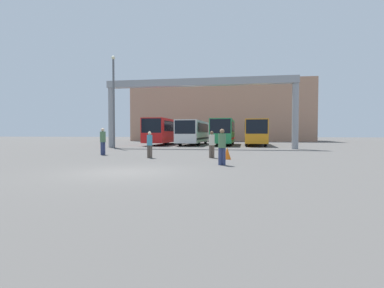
{
  "coord_description": "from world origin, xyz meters",
  "views": [
    {
      "loc": [
        4.5,
        -10.83,
        1.51
      ],
      "look_at": [
        -1.14,
        21.4,
        0.3
      ],
      "focal_mm": 28.0,
      "sensor_mm": 36.0,
      "label": 1
    }
  ],
  "objects_px": {
    "bus_slot_0": "(165,130)",
    "lamp_post": "(114,99)",
    "pedestrian_near_right": "(103,141)",
    "bus_slot_1": "(194,131)",
    "traffic_cone": "(227,153)",
    "bus_slot_2": "(223,131)",
    "pedestrian_far_center": "(150,144)",
    "bus_slot_3": "(255,131)",
    "pedestrian_mid_left": "(222,146)",
    "pedestrian_near_left": "(212,144)"
  },
  "relations": [
    {
      "from": "bus_slot_0",
      "to": "lamp_post",
      "type": "bearing_deg",
      "value": -103.07
    },
    {
      "from": "pedestrian_near_right",
      "to": "lamp_post",
      "type": "relative_size",
      "value": 0.2
    },
    {
      "from": "bus_slot_1",
      "to": "traffic_cone",
      "type": "relative_size",
      "value": 16.79
    },
    {
      "from": "bus_slot_2",
      "to": "pedestrian_far_center",
      "type": "relative_size",
      "value": 6.5
    },
    {
      "from": "bus_slot_2",
      "to": "pedestrian_far_center",
      "type": "bearing_deg",
      "value": -98.66
    },
    {
      "from": "pedestrian_near_right",
      "to": "bus_slot_1",
      "type": "bearing_deg",
      "value": -172.07
    },
    {
      "from": "pedestrian_far_center",
      "to": "traffic_cone",
      "type": "distance_m",
      "value": 4.7
    },
    {
      "from": "bus_slot_0",
      "to": "traffic_cone",
      "type": "bearing_deg",
      "value": -66.25
    },
    {
      "from": "bus_slot_0",
      "to": "lamp_post",
      "type": "distance_m",
      "value": 11.2
    },
    {
      "from": "pedestrian_far_center",
      "to": "pedestrian_near_right",
      "type": "bearing_deg",
      "value": -21.56
    },
    {
      "from": "pedestrian_near_right",
      "to": "bus_slot_3",
      "type": "bearing_deg",
      "value": 167.1
    },
    {
      "from": "bus_slot_2",
      "to": "traffic_cone",
      "type": "height_order",
      "value": "bus_slot_2"
    },
    {
      "from": "pedestrian_mid_left",
      "to": "lamp_post",
      "type": "xyz_separation_m",
      "value": [
        -11.7,
        13.8,
        4.01
      ]
    },
    {
      "from": "bus_slot_2",
      "to": "pedestrian_near_left",
      "type": "xyz_separation_m",
      "value": [
        0.64,
        -19.43,
        -0.94
      ]
    },
    {
      "from": "pedestrian_near_right",
      "to": "lamp_post",
      "type": "xyz_separation_m",
      "value": [
        -3.13,
        8.64,
        3.93
      ]
    },
    {
      "from": "pedestrian_near_right",
      "to": "pedestrian_far_center",
      "type": "relative_size",
      "value": 1.15
    },
    {
      "from": "bus_slot_0",
      "to": "bus_slot_1",
      "type": "bearing_deg",
      "value": -5.11
    },
    {
      "from": "bus_slot_3",
      "to": "bus_slot_2",
      "type": "bearing_deg",
      "value": -174.51
    },
    {
      "from": "bus_slot_1",
      "to": "bus_slot_0",
      "type": "bearing_deg",
      "value": 174.89
    },
    {
      "from": "bus_slot_1",
      "to": "pedestrian_near_left",
      "type": "relative_size",
      "value": 7.14
    },
    {
      "from": "bus_slot_2",
      "to": "pedestrian_mid_left",
      "type": "height_order",
      "value": "bus_slot_2"
    },
    {
      "from": "bus_slot_3",
      "to": "pedestrian_mid_left",
      "type": "bearing_deg",
      "value": -95.59
    },
    {
      "from": "pedestrian_near_right",
      "to": "pedestrian_near_left",
      "type": "relative_size",
      "value": 1.14
    },
    {
      "from": "bus_slot_3",
      "to": "traffic_cone",
      "type": "bearing_deg",
      "value": -96.24
    },
    {
      "from": "pedestrian_far_center",
      "to": "lamp_post",
      "type": "height_order",
      "value": "lamp_post"
    },
    {
      "from": "lamp_post",
      "to": "pedestrian_far_center",
      "type": "bearing_deg",
      "value": -56.03
    },
    {
      "from": "bus_slot_2",
      "to": "pedestrian_near_left",
      "type": "bearing_deg",
      "value": -88.13
    },
    {
      "from": "bus_slot_2",
      "to": "lamp_post",
      "type": "relative_size",
      "value": 1.14
    },
    {
      "from": "bus_slot_0",
      "to": "traffic_cone",
      "type": "xyz_separation_m",
      "value": [
        9.33,
        -21.2,
        -1.53
      ]
    },
    {
      "from": "bus_slot_1",
      "to": "pedestrian_near_right",
      "type": "xyz_separation_m",
      "value": [
        -3.17,
        -18.79,
        -0.76
      ]
    },
    {
      "from": "pedestrian_near_right",
      "to": "traffic_cone",
      "type": "height_order",
      "value": "pedestrian_near_right"
    },
    {
      "from": "pedestrian_mid_left",
      "to": "bus_slot_1",
      "type": "bearing_deg",
      "value": 95.05
    },
    {
      "from": "traffic_cone",
      "to": "lamp_post",
      "type": "relative_size",
      "value": 0.08
    },
    {
      "from": "bus_slot_0",
      "to": "bus_slot_1",
      "type": "xyz_separation_m",
      "value": [
        3.86,
        -0.35,
        -0.14
      ]
    },
    {
      "from": "bus_slot_3",
      "to": "pedestrian_far_center",
      "type": "height_order",
      "value": "bus_slot_3"
    },
    {
      "from": "bus_slot_0",
      "to": "pedestrian_far_center",
      "type": "xyz_separation_m",
      "value": [
        4.66,
        -21.04,
        -1.03
      ]
    },
    {
      "from": "bus_slot_3",
      "to": "pedestrian_far_center",
      "type": "distance_m",
      "value": 21.62
    },
    {
      "from": "pedestrian_far_center",
      "to": "lamp_post",
      "type": "distance_m",
      "value": 13.34
    },
    {
      "from": "bus_slot_0",
      "to": "traffic_cone",
      "type": "height_order",
      "value": "bus_slot_0"
    },
    {
      "from": "bus_slot_1",
      "to": "pedestrian_far_center",
      "type": "bearing_deg",
      "value": -87.78
    },
    {
      "from": "pedestrian_near_left",
      "to": "pedestrian_far_center",
      "type": "bearing_deg",
      "value": 171.81
    },
    {
      "from": "bus_slot_3",
      "to": "traffic_cone",
      "type": "relative_size",
      "value": 16.12
    },
    {
      "from": "bus_slot_3",
      "to": "pedestrian_far_center",
      "type": "xyz_separation_m",
      "value": [
        -6.92,
        -20.46,
        -0.9
      ]
    },
    {
      "from": "bus_slot_1",
      "to": "lamp_post",
      "type": "distance_m",
      "value": 12.36
    },
    {
      "from": "bus_slot_1",
      "to": "pedestrian_near_left",
      "type": "height_order",
      "value": "bus_slot_1"
    },
    {
      "from": "bus_slot_2",
      "to": "bus_slot_3",
      "type": "bearing_deg",
      "value": 5.49
    },
    {
      "from": "pedestrian_near_right",
      "to": "pedestrian_mid_left",
      "type": "xyz_separation_m",
      "value": [
        8.58,
        -5.16,
        -0.08
      ]
    },
    {
      "from": "bus_slot_1",
      "to": "pedestrian_mid_left",
      "type": "xyz_separation_m",
      "value": [
        5.4,
        -23.96,
        -0.83
      ]
    },
    {
      "from": "traffic_cone",
      "to": "pedestrian_near_left",
      "type": "bearing_deg",
      "value": 139.79
    },
    {
      "from": "pedestrian_mid_left",
      "to": "traffic_cone",
      "type": "height_order",
      "value": "pedestrian_mid_left"
    }
  ]
}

